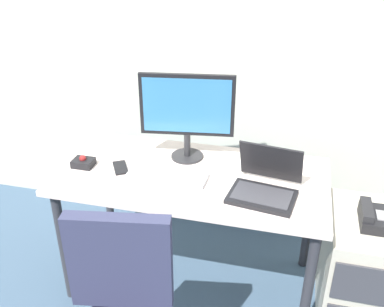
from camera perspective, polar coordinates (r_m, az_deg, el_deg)
ground_plane at (r=2.73m, az=0.00°, el=-15.99°), size 8.00×8.00×0.00m
back_wall at (r=2.70m, az=3.83°, el=17.29°), size 6.00×0.10×2.80m
desk at (r=2.33m, az=0.00°, el=-4.46°), size 1.40×0.70×0.73m
file_cabinet at (r=2.50m, az=21.63°, el=-13.96°), size 0.42×0.53×0.61m
desk_phone at (r=2.28m, az=22.96°, el=-7.74°), size 0.17×0.20×0.09m
monitor_main at (r=2.32m, az=-0.66°, el=5.65°), size 0.50×0.18×0.48m
keyboard at (r=2.25m, az=-3.20°, el=-2.83°), size 0.41×0.15×0.03m
laptop at (r=2.13m, az=9.53°, el=-3.91°), size 0.35×0.34×0.23m
trackball_mouse at (r=2.42m, az=-14.00°, el=-1.11°), size 0.11×0.09×0.07m
coffee_mug at (r=2.34m, az=10.19°, el=-1.13°), size 0.09×0.08×0.09m
paper_notepad at (r=2.40m, az=5.55°, el=-1.07°), size 0.16×0.21×0.01m
cell_phone at (r=2.36m, az=-9.33°, el=-1.83°), size 0.13×0.16×0.01m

